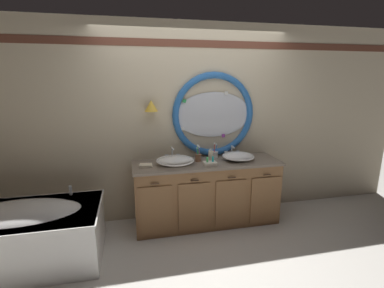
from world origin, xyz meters
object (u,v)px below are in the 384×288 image
(soap_dispenser, at_px, (211,156))
(toothbrush_holder_right, at_px, (215,154))
(folded_hand_towel, at_px, (146,166))
(bathtub, at_px, (22,233))
(sink_basin_left, at_px, (175,160))
(toiletry_basket, at_px, (210,163))
(sink_basin_right, at_px, (238,156))
(toothbrush_holder_left, at_px, (198,157))

(soap_dispenser, bearing_deg, toothbrush_holder_right, 54.86)
(soap_dispenser, xyz_separation_m, folded_hand_towel, (-0.84, -0.05, -0.06))
(bathtub, bearing_deg, soap_dispenser, 11.79)
(bathtub, relative_size, soap_dispenser, 9.18)
(sink_basin_left, bearing_deg, bathtub, -166.30)
(bathtub, xyz_separation_m, soap_dispenser, (2.14, 0.45, 0.57))
(soap_dispenser, bearing_deg, toiletry_basket, -108.84)
(sink_basin_left, relative_size, toiletry_basket, 3.03)
(folded_hand_towel, bearing_deg, sink_basin_right, 0.44)
(soap_dispenser, bearing_deg, sink_basin_right, -6.32)
(sink_basin_left, distance_m, toothbrush_holder_left, 0.32)
(soap_dispenser, distance_m, folded_hand_towel, 0.84)
(toothbrush_holder_right, height_order, folded_hand_towel, toothbrush_holder_right)
(toothbrush_holder_right, xyz_separation_m, soap_dispenser, (-0.10, -0.15, 0.03))
(bathtub, height_order, toothbrush_holder_right, toothbrush_holder_right)
(folded_hand_towel, distance_m, toiletry_basket, 0.79)
(sink_basin_left, height_order, sink_basin_right, sink_basin_right)
(toothbrush_holder_left, bearing_deg, toothbrush_holder_right, 23.73)
(sink_basin_right, bearing_deg, soap_dispenser, 173.68)
(sink_basin_left, distance_m, toiletry_basket, 0.44)
(toothbrush_holder_left, bearing_deg, soap_dispenser, -10.60)
(folded_hand_towel, bearing_deg, soap_dispenser, 3.37)
(toothbrush_holder_left, height_order, soap_dispenser, toothbrush_holder_left)
(toothbrush_holder_right, xyz_separation_m, toiletry_basket, (-0.16, -0.32, -0.02))
(sink_basin_right, xyz_separation_m, toiletry_basket, (-0.42, -0.13, -0.03))
(toiletry_basket, bearing_deg, toothbrush_holder_left, 117.40)
(toothbrush_holder_right, bearing_deg, soap_dispenser, -125.14)
(toothbrush_holder_left, relative_size, folded_hand_towel, 1.39)
(sink_basin_left, xyz_separation_m, toothbrush_holder_right, (0.58, 0.19, -0.00))
(toothbrush_holder_right, bearing_deg, bathtub, -165.19)
(bathtub, distance_m, sink_basin_right, 2.60)
(toothbrush_holder_left, height_order, folded_hand_towel, toothbrush_holder_left)
(sink_basin_left, bearing_deg, soap_dispenser, 4.85)
(sink_basin_right, relative_size, soap_dispenser, 2.44)
(sink_basin_right, xyz_separation_m, soap_dispenser, (-0.36, 0.04, 0.02))
(toiletry_basket, bearing_deg, bathtub, -172.43)
(sink_basin_right, xyz_separation_m, folded_hand_towel, (-1.20, -0.01, -0.04))
(bathtub, distance_m, toiletry_basket, 2.17)
(sink_basin_left, bearing_deg, toothbrush_holder_right, 17.95)
(toothbrush_holder_left, distance_m, toothbrush_holder_right, 0.29)
(bathtub, distance_m, toothbrush_holder_left, 2.11)
(toothbrush_holder_left, relative_size, toiletry_basket, 1.42)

